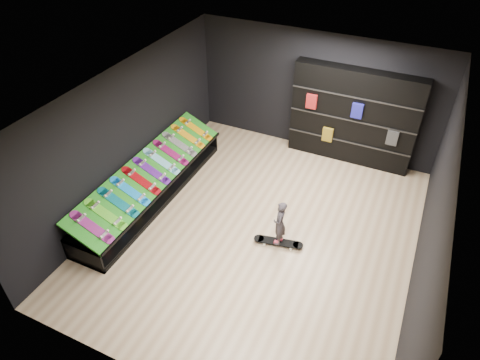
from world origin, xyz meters
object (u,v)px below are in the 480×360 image
at_px(display_rack, 152,188).
at_px(back_shelving, 353,117).
at_px(child, 279,231).
at_px(floor_skateboard, 278,243).

relative_size(display_rack, back_shelving, 1.53).
distance_m(back_shelving, child, 3.64).
bearing_deg(display_rack, back_shelving, 43.16).
bearing_deg(display_rack, child, -3.72).
relative_size(back_shelving, child, 5.02).
height_order(floor_skateboard, child, child).
bearing_deg(child, floor_skateboard, 74.94).
bearing_deg(floor_skateboard, back_shelving, 70.75).
height_order(display_rack, child, child).
bearing_deg(child, display_rack, -108.77).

